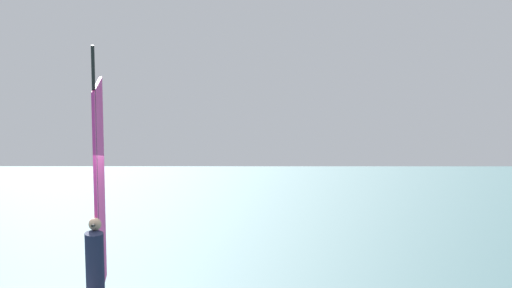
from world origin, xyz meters
name	(u,v)px	position (x,y,z in m)	size (l,w,h in m)	color
windsurfer	(96,237)	(0.51, 0.01, 1.10)	(1.07, 3.42, 4.38)	white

